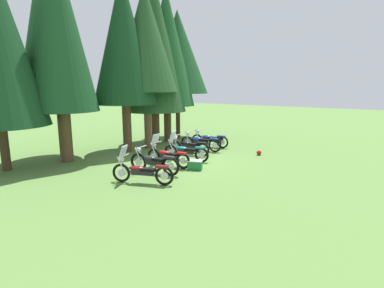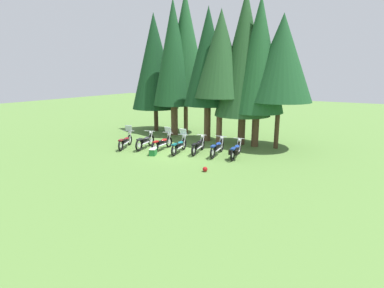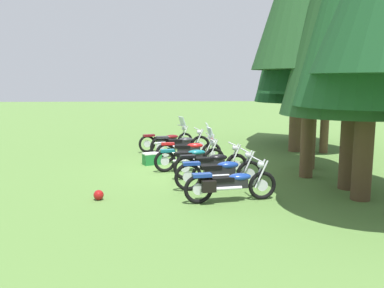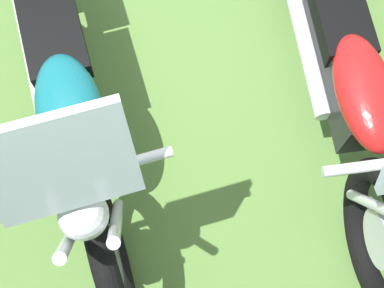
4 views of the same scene
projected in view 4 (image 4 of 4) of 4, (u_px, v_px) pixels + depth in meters
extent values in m
plane|color=#547A38|center=(108.00, 144.00, 2.72)|extent=(80.00, 80.00, 0.00)
torus|color=black|center=(381.00, 238.00, 2.19)|extent=(0.14, 0.69, 0.69)
cylinder|color=silver|center=(381.00, 238.00, 2.19)|extent=(0.06, 0.26, 0.26)
cube|color=black|center=(343.00, 63.00, 2.38)|extent=(0.22, 0.79, 0.23)
ellipsoid|color=#B21919|center=(365.00, 92.00, 2.17)|extent=(0.26, 0.56, 0.18)
cube|color=black|center=(338.00, 9.00, 2.35)|extent=(0.25, 0.53, 0.10)
cylinder|color=silver|center=(306.00, 43.00, 2.51)|extent=(0.11, 0.78, 0.08)
torus|color=black|center=(110.00, 255.00, 2.17)|extent=(0.23, 0.69, 0.69)
cylinder|color=silver|center=(110.00, 255.00, 2.17)|extent=(0.10, 0.27, 0.26)
cube|color=black|center=(67.00, 82.00, 2.35)|extent=(0.37, 0.81, 0.22)
ellipsoid|color=#14606B|center=(70.00, 112.00, 2.15)|extent=(0.38, 0.60, 0.17)
cube|color=black|center=(52.00, 29.00, 2.33)|extent=(0.35, 0.56, 0.10)
cylinder|color=silver|center=(116.00, 220.00, 1.92)|extent=(0.11, 0.34, 0.65)
cylinder|color=silver|center=(72.00, 233.00, 1.91)|extent=(0.11, 0.34, 0.65)
cylinder|color=silver|center=(70.00, 179.00, 1.63)|extent=(0.66, 0.16, 0.04)
sphere|color=silver|center=(83.00, 215.00, 1.71)|extent=(0.20, 0.20, 0.17)
cylinder|color=silver|center=(34.00, 65.00, 2.47)|extent=(0.23, 0.78, 0.08)
cube|color=silver|center=(57.00, 167.00, 1.45)|extent=(0.46, 0.23, 0.39)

